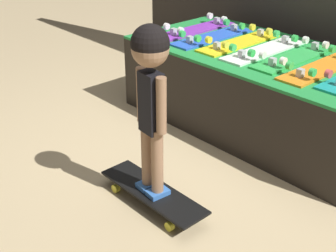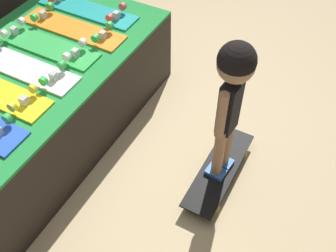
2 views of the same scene
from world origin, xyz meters
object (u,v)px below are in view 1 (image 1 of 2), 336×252
(skateboard_yellow_on_rack, at_px, (239,42))
(skateboard_purple_on_rack, at_px, (196,29))
(skateboard_blue_on_rack, at_px, (213,36))
(skateboard_white_on_rack, at_px, (264,49))
(child, at_px, (151,80))
(skateboard_green_on_rack, at_px, (294,57))
(skateboard_orange_on_rack, at_px, (322,67))
(skateboard_on_floor, at_px, (153,193))

(skateboard_yellow_on_rack, bearing_deg, skateboard_purple_on_rack, 177.54)
(skateboard_blue_on_rack, bearing_deg, skateboard_white_on_rack, 3.09)
(skateboard_white_on_rack, xyz_separation_m, child, (0.23, -1.27, 0.17))
(skateboard_purple_on_rack, bearing_deg, skateboard_green_on_rack, -0.52)
(skateboard_white_on_rack, relative_size, skateboard_orange_on_rack, 1.00)
(skateboard_blue_on_rack, relative_size, skateboard_green_on_rack, 1.00)
(child, bearing_deg, skateboard_green_on_rack, 95.02)
(skateboard_purple_on_rack, relative_size, skateboard_green_on_rack, 1.00)
(skateboard_purple_on_rack, bearing_deg, skateboard_orange_on_rack, -2.44)
(child, bearing_deg, skateboard_on_floor, -70.52)
(skateboard_purple_on_rack, relative_size, skateboard_blue_on_rack, 1.00)
(skateboard_purple_on_rack, relative_size, skateboard_orange_on_rack, 1.00)
(skateboard_purple_on_rack, height_order, skateboard_green_on_rack, same)
(skateboard_purple_on_rack, relative_size, skateboard_white_on_rack, 1.00)
(skateboard_yellow_on_rack, height_order, skateboard_green_on_rack, same)
(skateboard_yellow_on_rack, xyz_separation_m, skateboard_green_on_rack, (0.48, 0.01, 0.00))
(skateboard_blue_on_rack, height_order, skateboard_green_on_rack, same)
(skateboard_yellow_on_rack, height_order, child, child)
(skateboard_purple_on_rack, height_order, skateboard_yellow_on_rack, same)
(skateboard_yellow_on_rack, distance_m, skateboard_white_on_rack, 0.24)
(skateboard_purple_on_rack, height_order, skateboard_white_on_rack, same)
(skateboard_blue_on_rack, xyz_separation_m, skateboard_yellow_on_rack, (0.24, 0.04, 0.00))
(skateboard_white_on_rack, bearing_deg, skateboard_yellow_on_rack, 177.39)
(skateboard_yellow_on_rack, relative_size, skateboard_orange_on_rack, 1.00)
(skateboard_on_floor, xyz_separation_m, child, (-0.00, 0.00, 0.70))
(skateboard_yellow_on_rack, xyz_separation_m, skateboard_white_on_rack, (0.24, -0.01, 0.00))
(skateboard_yellow_on_rack, distance_m, skateboard_orange_on_rack, 0.72)
(skateboard_green_on_rack, bearing_deg, skateboard_orange_on_rack, -10.06)
(skateboard_orange_on_rack, relative_size, skateboard_on_floor, 1.05)
(skateboard_blue_on_rack, bearing_deg, skateboard_green_on_rack, 3.88)
(skateboard_white_on_rack, height_order, child, child)
(skateboard_blue_on_rack, height_order, skateboard_on_floor, skateboard_blue_on_rack)
(skateboard_on_floor, bearing_deg, skateboard_purple_on_rack, 126.20)
(skateboard_blue_on_rack, relative_size, skateboard_orange_on_rack, 1.00)
(skateboard_yellow_on_rack, bearing_deg, skateboard_on_floor, -69.79)
(child, bearing_deg, skateboard_white_on_rack, 105.75)
(skateboard_yellow_on_rack, xyz_separation_m, child, (0.47, -1.28, 0.17))
(skateboard_purple_on_rack, distance_m, skateboard_orange_on_rack, 1.20)
(skateboard_green_on_rack, height_order, skateboard_orange_on_rack, same)
(skateboard_purple_on_rack, distance_m, skateboard_white_on_rack, 0.72)
(skateboard_purple_on_rack, xyz_separation_m, child, (0.95, -1.30, 0.17))
(skateboard_green_on_rack, relative_size, skateboard_orange_on_rack, 1.00)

